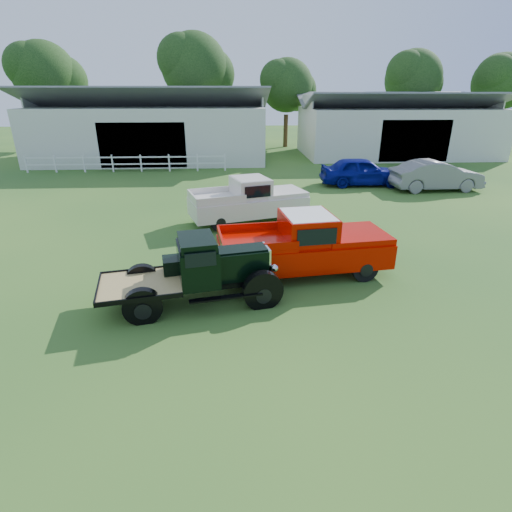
{
  "coord_description": "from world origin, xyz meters",
  "views": [
    {
      "loc": [
        -0.38,
        -9.28,
        5.42
      ],
      "look_at": [
        0.2,
        1.2,
        1.05
      ],
      "focal_mm": 28.0,
      "sensor_mm": 36.0,
      "label": 1
    }
  ],
  "objects_px": {
    "vintage_flatbed": "(195,271)",
    "misc_car_grey": "(436,176)",
    "white_pickup": "(248,201)",
    "red_pickup": "(303,244)",
    "misc_car_blue": "(362,171)"
  },
  "relations": [
    {
      "from": "vintage_flatbed",
      "to": "misc_car_blue",
      "type": "xyz_separation_m",
      "value": [
        8.9,
        14.22,
        -0.09
      ]
    },
    {
      "from": "misc_car_blue",
      "to": "misc_car_grey",
      "type": "xyz_separation_m",
      "value": [
        3.91,
        -1.54,
        0.0
      ]
    },
    {
      "from": "vintage_flatbed",
      "to": "misc_car_blue",
      "type": "height_order",
      "value": "vintage_flatbed"
    },
    {
      "from": "white_pickup",
      "to": "vintage_flatbed",
      "type": "bearing_deg",
      "value": -120.81
    },
    {
      "from": "red_pickup",
      "to": "misc_car_grey",
      "type": "relative_size",
      "value": 1.06
    },
    {
      "from": "misc_car_blue",
      "to": "vintage_flatbed",
      "type": "bearing_deg",
      "value": 149.29
    },
    {
      "from": "white_pickup",
      "to": "misc_car_grey",
      "type": "bearing_deg",
      "value": 8.93
    },
    {
      "from": "red_pickup",
      "to": "misc_car_blue",
      "type": "bearing_deg",
      "value": 58.32
    },
    {
      "from": "misc_car_blue",
      "to": "misc_car_grey",
      "type": "distance_m",
      "value": 4.2
    },
    {
      "from": "vintage_flatbed",
      "to": "misc_car_grey",
      "type": "xyz_separation_m",
      "value": [
        12.81,
        12.69,
        -0.09
      ]
    },
    {
      "from": "white_pickup",
      "to": "misc_car_grey",
      "type": "height_order",
      "value": "white_pickup"
    },
    {
      "from": "misc_car_grey",
      "to": "vintage_flatbed",
      "type": "bearing_deg",
      "value": 132.02
    },
    {
      "from": "vintage_flatbed",
      "to": "misc_car_blue",
      "type": "bearing_deg",
      "value": 46.38
    },
    {
      "from": "vintage_flatbed",
      "to": "white_pickup",
      "type": "distance_m",
      "value": 7.39
    },
    {
      "from": "vintage_flatbed",
      "to": "white_pickup",
      "type": "xyz_separation_m",
      "value": [
        1.71,
        7.19,
        0.02
      ]
    }
  ]
}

